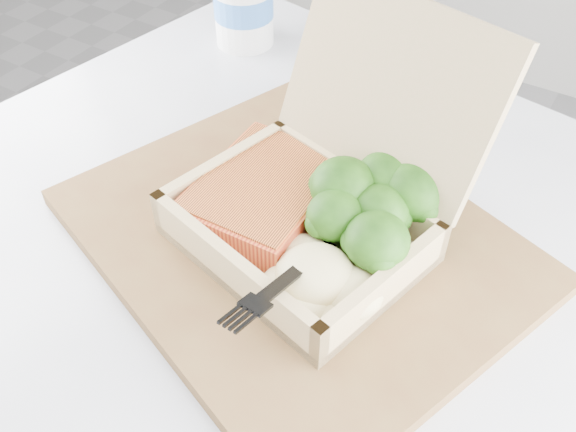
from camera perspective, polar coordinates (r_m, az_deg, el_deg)
The scene contains 9 objects.
cafe_table at distance 0.71m, azimuth -2.28°, elevation -12.90°, with size 0.86×0.86×0.71m.
serving_tray at distance 0.56m, azimuth 0.60°, elevation -2.01°, with size 0.38×0.30×0.02m, color brown.
takeout_container at distance 0.53m, azimuth 3.48°, elevation 2.60°, with size 0.24×0.25×0.18m.
salmon_fillet at distance 0.56m, azimuth -2.05°, elevation 2.05°, with size 0.10×0.14×0.03m, color #D36129.
broccoli_pile at distance 0.53m, azimuth 8.06°, elevation -0.13°, with size 0.13×0.13×0.05m, color #2B6616, non-canonical shape.
mashed_potatoes at distance 0.49m, azimuth 2.41°, elevation -5.21°, with size 0.10×0.09×0.03m, color beige.
plastic_fork at distance 0.49m, azimuth 2.12°, elevation -3.44°, with size 0.02×0.14×0.03m.
paper_cup at distance 0.83m, azimuth -3.98°, elevation 18.18°, with size 0.07×0.07×0.09m.
receipt at distance 0.72m, azimuth 10.35°, elevation 8.19°, with size 0.07×0.13×0.00m, color silver.
Camera 1 is at (0.84, 0.11, 1.12)m, focal length 40.00 mm.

